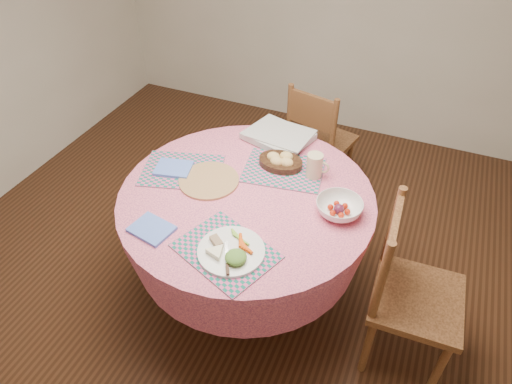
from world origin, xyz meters
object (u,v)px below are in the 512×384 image
dinner_plate (232,251)px  latte_mug (315,166)px  chair_back (318,139)px  wicker_trivet (209,180)px  fruit_bowl (339,208)px  dining_table (247,223)px  chair_right (408,290)px  bread_bowl (281,161)px

dinner_plate → latte_mug: size_ratio=2.25×
chair_back → wicker_trivet: (-0.28, -1.02, 0.31)m
dinner_plate → fruit_bowl: fruit_bowl is taller
dining_table → chair_right: size_ratio=1.35×
wicker_trivet → chair_back: bearing=74.8°
chair_right → dining_table: bearing=85.0°
fruit_bowl → dinner_plate: bearing=-129.2°
wicker_trivet → latte_mug: (0.47, 0.24, 0.06)m
bread_bowl → fruit_bowl: bread_bowl is taller
fruit_bowl → dining_table: bearing=-174.6°
bread_bowl → fruit_bowl: size_ratio=0.89×
wicker_trivet → dinner_plate: bearing=-51.5°
wicker_trivet → fruit_bowl: (0.65, 0.03, 0.03)m
chair_back → latte_mug: bearing=117.0°
bread_bowl → wicker_trivet: bearing=-137.9°
chair_right → bread_bowl: (-0.75, 0.31, 0.31)m
bread_bowl → fruit_bowl: bearing=-32.0°
dining_table → bread_bowl: (0.07, 0.27, 0.23)m
chair_back → dinner_plate: chair_back is taller
dinner_plate → fruit_bowl: bearing=50.8°
chair_right → fruit_bowl: (-0.38, 0.08, 0.31)m
dining_table → wicker_trivet: wicker_trivet is taller
dinner_plate → latte_mug: bearing=76.2°
dinner_plate → dining_table: bearing=105.1°
dining_table → wicker_trivet: 0.29m
latte_mug → fruit_bowl: bearing=-49.4°
chair_right → latte_mug: 0.73m
chair_back → latte_mug: (0.19, -0.78, 0.37)m
chair_back → wicker_trivet: bearing=88.0°
chair_back → fruit_bowl: 1.12m
dinner_plate → chair_right: bearing=24.8°
dinner_plate → bread_bowl: size_ratio=1.23×
latte_mug → chair_right: bearing=-27.8°
latte_mug → fruit_bowl: (0.18, -0.22, -0.04)m
chair_right → wicker_trivet: size_ratio=3.05×
wicker_trivet → fruit_bowl: 0.66m
chair_right → dinner_plate: (-0.72, -0.34, 0.29)m
chair_back → bread_bowl: 0.84m
wicker_trivet → bread_bowl: bread_bowl is taller
dining_table → bread_bowl: 0.36m
chair_back → bread_bowl: (0.01, -0.77, 0.34)m
wicker_trivet → latte_mug: latte_mug is taller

